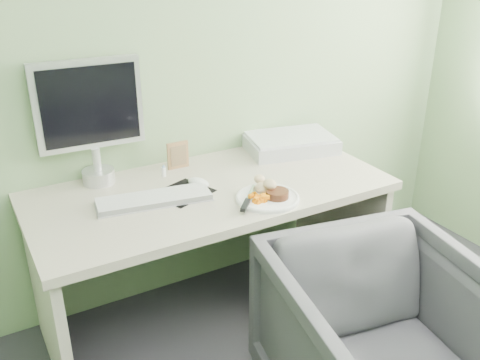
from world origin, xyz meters
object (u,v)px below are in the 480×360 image
monitor (90,115)px  desk_chair (377,343)px  plate (268,198)px  scanner (290,144)px  desk (211,223)px

monitor → desk_chair: (0.70, -1.14, -0.69)m
plate → desk_chair: (0.13, -0.59, -0.38)m
scanner → monitor: 1.03m
plate → scanner: (0.41, 0.44, 0.03)m
desk → monitor: (-0.42, 0.31, 0.50)m
desk → plate: 0.34m
scanner → desk_chair: 1.15m
scanner → monitor: (-0.99, 0.11, 0.28)m
desk → plate: plate is taller
plate → scanner: size_ratio=0.60×
plate → desk: bearing=124.5°
desk → monitor: size_ratio=2.87×
plate → scanner: 0.60m
desk → scanner: bearing=20.0°
scanner → plate: bearing=-121.2°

